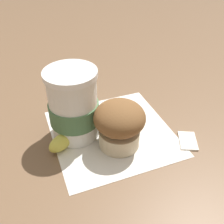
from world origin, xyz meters
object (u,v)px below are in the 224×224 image
at_px(coffee_cup, 74,106).
at_px(banana, 95,128).
at_px(sugar_packet, 188,140).
at_px(muffin, 119,123).

xyz_separation_m(coffee_cup, banana, (0.03, -0.02, -0.05)).
xyz_separation_m(banana, sugar_packet, (0.14, -0.12, -0.01)).
bearing_deg(coffee_cup, sugar_packet, -39.24).
distance_m(banana, sugar_packet, 0.18).
distance_m(coffee_cup, banana, 0.06).
bearing_deg(muffin, coffee_cup, 126.98).
height_order(coffee_cup, sugar_packet, coffee_cup).
relative_size(coffee_cup, banana, 0.70).
xyz_separation_m(muffin, sugar_packet, (0.11, -0.07, -0.05)).
bearing_deg(sugar_packet, coffee_cup, 140.76).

